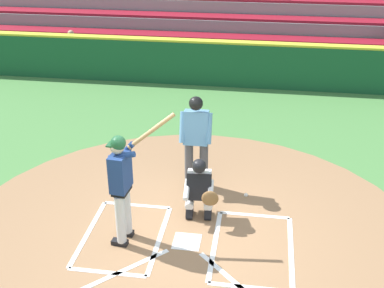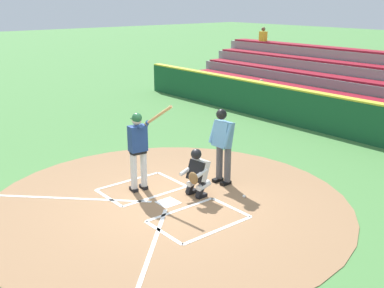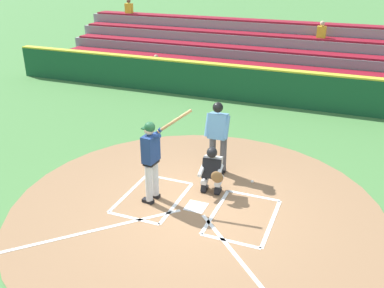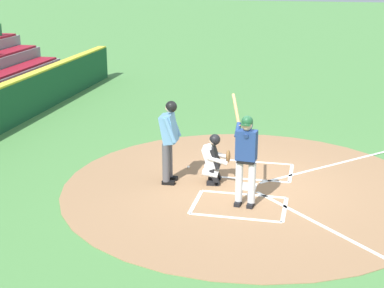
{
  "view_description": "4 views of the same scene",
  "coord_description": "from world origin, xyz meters",
  "px_view_note": "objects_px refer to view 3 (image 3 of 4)",
  "views": [
    {
      "loc": [
        -1.04,
        6.35,
        4.99
      ],
      "look_at": [
        0.12,
        -1.32,
        1.11
      ],
      "focal_mm": 46.51,
      "sensor_mm": 36.0,
      "label": 1
    },
    {
      "loc": [
        -7.58,
        5.54,
        4.3
      ],
      "look_at": [
        0.12,
        -0.78,
        1.18
      ],
      "focal_mm": 43.43,
      "sensor_mm": 36.0,
      "label": 2
    },
    {
      "loc": [
        -2.83,
        7.38,
        5.04
      ],
      "look_at": [
        0.5,
        -1.03,
        0.99
      ],
      "focal_mm": 40.01,
      "sensor_mm": 36.0,
      "label": 3
    },
    {
      "loc": [
        11.73,
        1.42,
        4.74
      ],
      "look_at": [
        -0.31,
        -1.28,
        0.8
      ],
      "focal_mm": 54.27,
      "sensor_mm": 36.0,
      "label": 4
    }
  ],
  "objects_px": {
    "plate_umpire": "(218,133)",
    "catcher": "(212,169)",
    "baseball": "(252,182)",
    "batter": "(152,156)"
  },
  "relations": [
    {
      "from": "batter",
      "to": "plate_umpire",
      "type": "xyz_separation_m",
      "value": [
        -0.89,
        -1.79,
        -0.02
      ]
    },
    {
      "from": "plate_umpire",
      "to": "baseball",
      "type": "height_order",
      "value": "plate_umpire"
    },
    {
      "from": "plate_umpire",
      "to": "catcher",
      "type": "bearing_deg",
      "value": 101.79
    },
    {
      "from": "plate_umpire",
      "to": "baseball",
      "type": "xyz_separation_m",
      "value": [
        -0.96,
        0.21,
        -1.04
      ]
    },
    {
      "from": "batter",
      "to": "baseball",
      "type": "xyz_separation_m",
      "value": [
        -1.85,
        -1.59,
        -1.06
      ]
    },
    {
      "from": "batter",
      "to": "baseball",
      "type": "relative_size",
      "value": 28.76
    },
    {
      "from": "batter",
      "to": "catcher",
      "type": "height_order",
      "value": "batter"
    },
    {
      "from": "batter",
      "to": "catcher",
      "type": "xyz_separation_m",
      "value": [
        -1.09,
        -0.83,
        -0.51
      ]
    },
    {
      "from": "baseball",
      "to": "plate_umpire",
      "type": "bearing_deg",
      "value": -12.11
    },
    {
      "from": "catcher",
      "to": "plate_umpire",
      "type": "bearing_deg",
      "value": -78.21
    }
  ]
}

